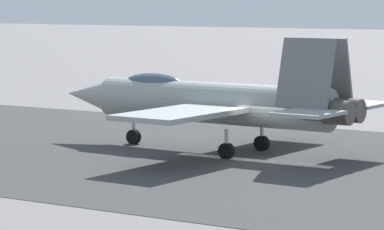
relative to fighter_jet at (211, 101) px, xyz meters
name	(u,v)px	position (x,y,z in m)	size (l,w,h in m)	color
ground_plane	(258,161)	(-3.38, 1.44, -2.47)	(400.00, 400.00, 0.00)	slate
runway_strip	(258,161)	(-3.40, 1.44, -2.46)	(240.00, 26.00, 0.02)	#3D3E3E
fighter_jet	(211,101)	(0.00, 0.00, 0.00)	(17.14, 14.84, 5.68)	#979E9C
marker_cone_mid	(193,116)	(7.86, -10.67, -2.20)	(0.44, 0.44, 0.55)	orange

